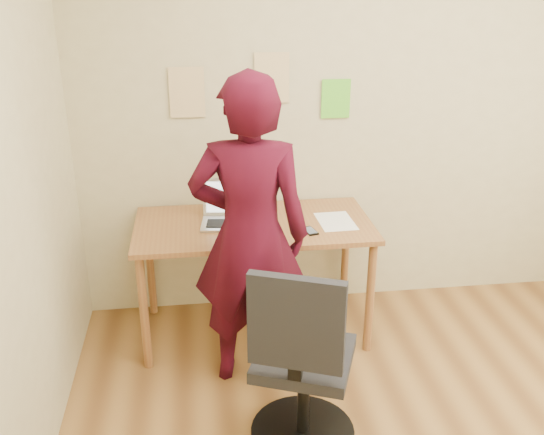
{
  "coord_description": "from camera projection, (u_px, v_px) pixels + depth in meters",
  "views": [
    {
      "loc": [
        -1.0,
        -1.91,
        2.15
      ],
      "look_at": [
        -0.63,
        0.95,
        0.95
      ],
      "focal_mm": 40.0,
      "sensor_mm": 36.0,
      "label": 1
    }
  ],
  "objects": [
    {
      "name": "room",
      "position": [
        480.0,
        206.0,
        2.17
      ],
      "size": [
        3.58,
        3.58,
        2.78
      ],
      "color": "brown",
      "rests_on": "ground"
    },
    {
      "name": "desk",
      "position": [
        254.0,
        236.0,
        3.62
      ],
      "size": [
        1.4,
        0.7,
        0.74
      ],
      "color": "brown",
      "rests_on": "ground"
    },
    {
      "name": "laptop",
      "position": [
        230.0,
        214.0,
        3.59
      ],
      "size": [
        0.36,
        0.32,
        0.23
      ],
      "rotation": [
        0.0,
        0.0,
        -0.12
      ],
      "color": "#B8B8BF",
      "rests_on": "desk"
    },
    {
      "name": "paper_sheet",
      "position": [
        336.0,
        221.0,
        3.61
      ],
      "size": [
        0.22,
        0.3,
        0.0
      ],
      "primitive_type": "cube",
      "rotation": [
        0.0,
        0.0,
        0.04
      ],
      "color": "white",
      "rests_on": "desk"
    },
    {
      "name": "phone",
      "position": [
        310.0,
        231.0,
        3.47
      ],
      "size": [
        0.09,
        0.13,
        0.01
      ],
      "rotation": [
        0.0,
        0.0,
        0.26
      ],
      "color": "black",
      "rests_on": "desk"
    },
    {
      "name": "wall_note_left",
      "position": [
        187.0,
        93.0,
        3.6
      ],
      "size": [
        0.21,
        0.0,
        0.3
      ],
      "primitive_type": "cube",
      "color": "#D8B981",
      "rests_on": "room"
    },
    {
      "name": "wall_note_mid",
      "position": [
        272.0,
        78.0,
        3.63
      ],
      "size": [
        0.21,
        0.0,
        0.3
      ],
      "primitive_type": "cube",
      "color": "#D8B981",
      "rests_on": "room"
    },
    {
      "name": "wall_note_right",
      "position": [
        336.0,
        99.0,
        3.73
      ],
      "size": [
        0.18,
        0.0,
        0.24
      ],
      "primitive_type": "cube",
      "color": "#63D830",
      "rests_on": "room"
    },
    {
      "name": "office_chair",
      "position": [
        301.0,
        372.0,
        2.79
      ],
      "size": [
        0.56,
        0.57,
        0.99
      ],
      "rotation": [
        0.0,
        0.0,
        -0.38
      ],
      "color": "black",
      "rests_on": "ground"
    },
    {
      "name": "person",
      "position": [
        250.0,
        236.0,
        3.13
      ],
      "size": [
        0.68,
        0.51,
        1.71
      ],
      "primitive_type": "imported",
      "rotation": [
        0.0,
        0.0,
        2.98
      ],
      "color": "#380715",
      "rests_on": "ground"
    }
  ]
}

